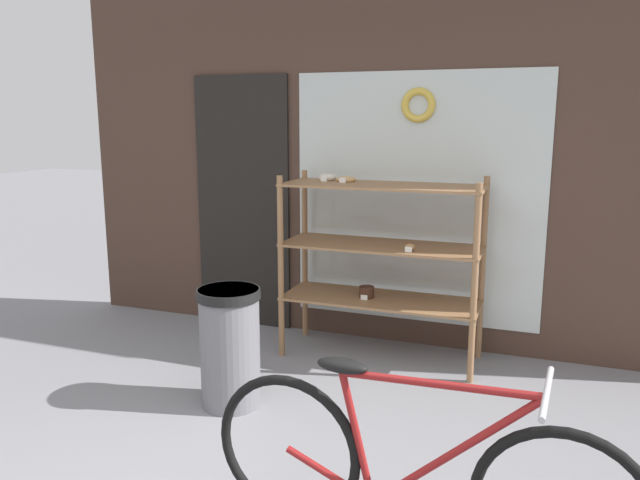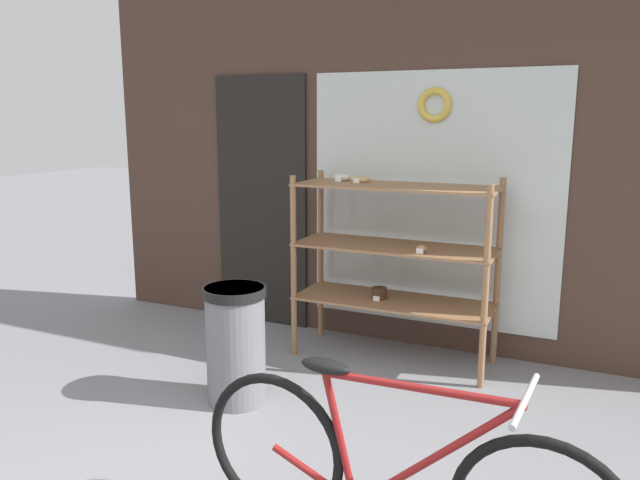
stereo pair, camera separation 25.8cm
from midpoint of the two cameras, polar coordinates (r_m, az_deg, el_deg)
storefront_facade at (r=4.83m, az=4.76°, el=9.75°), size 5.44×0.13×3.37m
display_case at (r=4.53m, az=3.90°, el=-0.76°), size 1.44×0.52×1.35m
bicycle at (r=2.68m, az=5.45°, el=-20.40°), size 1.81×0.46×0.81m
trash_bin at (r=3.93m, az=-10.13°, el=-9.29°), size 0.39×0.39×0.75m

